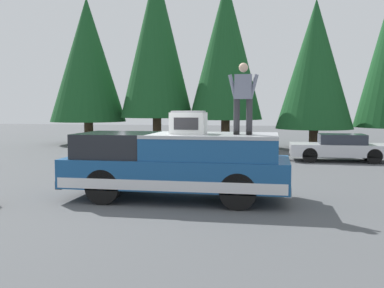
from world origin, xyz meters
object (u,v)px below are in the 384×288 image
pickup_truck (177,165)px  person_on_truck_bed (243,96)px  parked_car_silver (340,148)px  compressor_unit (189,123)px

pickup_truck → person_on_truck_bed: person_on_truck_bed is taller
person_on_truck_bed → pickup_truck: bearing=86.2°
person_on_truck_bed → parked_car_silver: size_ratio=0.41×
person_on_truck_bed → parked_car_silver: person_on_truck_bed is taller
compressor_unit → parked_car_silver: 10.28m
pickup_truck → parked_car_silver: bearing=-30.5°
pickup_truck → person_on_truck_bed: size_ratio=3.28×
pickup_truck → person_on_truck_bed: bearing=-93.8°
compressor_unit → person_on_truck_bed: size_ratio=0.50×
person_on_truck_bed → compressor_unit: bearing=90.4°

